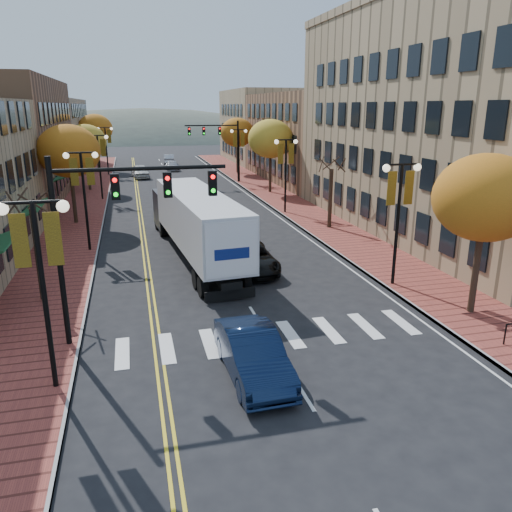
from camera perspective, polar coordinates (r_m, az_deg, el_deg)
ground at (r=17.91m, az=3.16°, el=-11.94°), size 200.00×200.00×0.00m
sidewalk_left at (r=48.42m, az=-18.96°, el=5.74°), size 4.00×85.00×0.15m
sidewalk_right at (r=50.16m, az=2.08°, el=6.99°), size 4.00×85.00×0.15m
building_left_far at (r=77.06m, az=-23.79°, el=12.55°), size 12.00×26.00×9.50m
building_right_near at (r=38.75m, az=23.54°, el=13.82°), size 15.00×28.00×15.00m
building_right_mid at (r=61.64m, az=8.35°, el=13.27°), size 15.00×24.00×10.00m
building_right_far at (r=82.39m, az=2.42°, el=14.62°), size 15.00×20.00×11.00m
tree_left_a at (r=24.22m, az=-23.63°, el=0.14°), size 0.28×0.28×4.20m
tree_left_b at (r=39.34m, az=-20.62°, el=11.15°), size 4.48×4.48×7.21m
tree_left_c at (r=55.26m, az=-18.89°, el=12.24°), size 4.16×4.16×6.69m
tree_left_d at (r=73.16m, az=-17.90°, el=13.66°), size 4.61×4.61×7.42m
tree_right_a at (r=22.13m, az=24.74°, el=6.03°), size 4.16×4.16×6.69m
tree_right_b at (r=36.29m, az=8.49°, el=6.53°), size 0.28×0.28×4.20m
tree_right_c at (r=50.97m, az=1.66°, el=13.24°), size 4.48×4.48×7.21m
tree_right_d at (r=66.50m, az=-2.17°, el=13.93°), size 4.35×4.35×7.00m
lamp_left_a at (r=15.83m, az=-23.49°, el=-0.44°), size 1.96×0.36×6.05m
lamp_left_b at (r=31.40m, az=-19.14°, el=7.99°), size 1.96×0.36×6.05m
lamp_left_c at (r=49.24m, az=-17.54°, el=11.02°), size 1.96×0.36×6.05m
lamp_left_d at (r=67.17m, az=-16.78°, el=12.43°), size 1.96×0.36×6.05m
lamp_right_a at (r=24.67m, az=16.06°, el=6.08°), size 1.96×0.36×6.05m
lamp_right_b at (r=41.08m, az=3.43°, el=10.74°), size 1.96×0.36×6.05m
lamp_right_c at (r=58.44m, az=-1.97°, el=12.56°), size 1.96×0.36×6.05m
traffic_mast_near at (r=18.36m, az=-16.10°, el=4.57°), size 6.10×0.35×7.00m
traffic_mast_far at (r=58.00m, az=-3.98°, el=13.12°), size 6.10×0.34×7.00m
semi_truck at (r=29.21m, az=-7.12°, el=4.26°), size 3.93×16.11×3.99m
navy_sedan at (r=16.66m, az=-0.36°, el=-11.14°), size 1.84×4.89×1.59m
black_suv at (r=26.93m, az=-0.56°, el=-0.24°), size 2.47×5.18×1.43m
car_far_white at (r=64.37m, az=-13.08°, el=9.41°), size 2.37×4.89×1.61m
car_far_silver at (r=71.15m, az=-9.55°, el=10.12°), size 1.79×4.28×1.24m
car_far_oncoming at (r=79.62m, az=-9.92°, el=10.86°), size 1.77×4.42×1.43m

